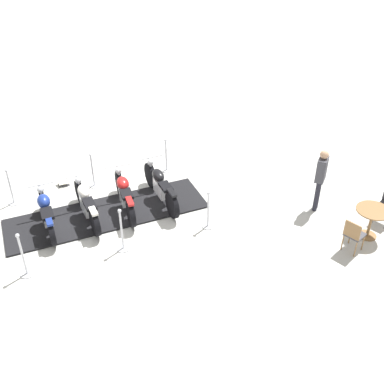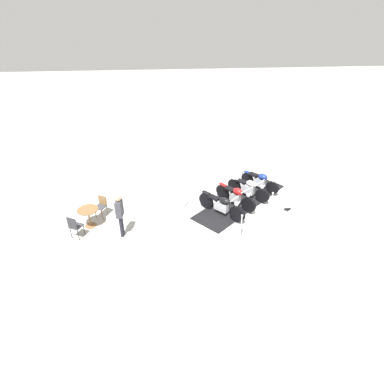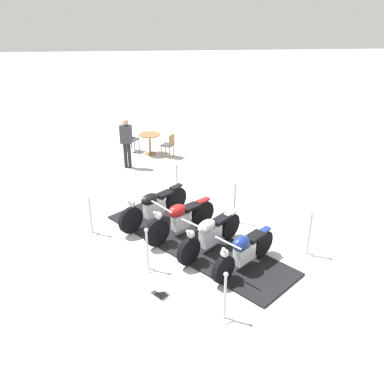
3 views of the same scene
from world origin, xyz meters
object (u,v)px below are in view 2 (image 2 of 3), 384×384
at_px(motorcycle_cream, 249,188).
at_px(stanchion_left_mid, 216,184).
at_px(motorcycle_black, 222,205).
at_px(stanchion_left_front, 184,201).
at_px(stanchion_right_front, 241,230).
at_px(bystander_person, 120,212).
at_px(motorcycle_navy, 260,181).
at_px(stanchion_right_rear, 295,188).
at_px(cafe_table, 88,213).
at_px(info_placard, 287,208).
at_px(cafe_chair_near_table, 75,226).
at_px(cafe_chair_across_table, 101,205).
at_px(stanchion_left_rear, 242,169).
at_px(stanchion_right_mid, 271,206).
at_px(motorcycle_maroon, 236,196).

height_order(motorcycle_cream, stanchion_left_mid, stanchion_left_mid).
height_order(motorcycle_black, stanchion_left_front, motorcycle_black).
relative_size(stanchion_right_front, bystander_person, 0.60).
xyz_separation_m(motorcycle_navy, stanchion_right_front, (3.54, -1.83, -0.16)).
height_order(stanchion_right_rear, cafe_table, stanchion_right_rear).
xyz_separation_m(info_placard, cafe_table, (0.29, -8.33, 0.52)).
xyz_separation_m(motorcycle_cream, stanchion_left_front, (0.63, -3.04, -0.13)).
xyz_separation_m(stanchion_right_front, stanchion_left_front, (-2.25, -1.97, 0.03)).
height_order(motorcycle_navy, stanchion_right_front, stanchion_right_front).
relative_size(cafe_chair_near_table, cafe_chair_across_table, 1.10).
xyz_separation_m(motorcycle_cream, cafe_table, (1.49, -6.88, 0.09)).
bearing_deg(stanchion_left_front, motorcycle_cream, 101.72).
relative_size(stanchion_left_rear, bystander_person, 0.65).
xyz_separation_m(motorcycle_navy, cafe_chair_across_table, (1.42, -7.25, 0.02)).
height_order(stanchion_right_mid, cafe_chair_near_table, stanchion_right_mid).
relative_size(motorcycle_maroon, stanchion_right_rear, 1.70).
bearing_deg(stanchion_left_rear, stanchion_right_rear, 41.08).
bearing_deg(motorcycle_black, stanchion_right_rear, 66.92).
relative_size(stanchion_left_front, info_placard, 2.72).
bearing_deg(stanchion_right_rear, info_placard, -33.45).
bearing_deg(stanchion_left_rear, cafe_chair_near_table, -59.19).
bearing_deg(stanchion_left_front, cafe_chair_across_table, -87.74).
bearing_deg(cafe_chair_near_table, cafe_chair_across_table, -0.56).
relative_size(stanchion_left_front, cafe_table, 1.30).
bearing_deg(stanchion_right_rear, stanchion_right_front, -48.92).
relative_size(motorcycle_maroon, cafe_chair_across_table, 2.06).
height_order(stanchion_left_rear, stanchion_left_front, stanchion_left_rear).
distance_m(motorcycle_cream, bystander_person, 6.01).
distance_m(motorcycle_cream, motorcycle_navy, 1.00).
relative_size(stanchion_right_mid, cafe_chair_across_table, 1.21).
bearing_deg(motorcycle_cream, stanchion_left_front, -121.79).
bearing_deg(stanchion_left_front, motorcycle_black, 66.05).
bearing_deg(motorcycle_black, cafe_chair_near_table, -123.61).
bearing_deg(motorcycle_navy, stanchion_left_mid, -135.67).
distance_m(motorcycle_maroon, cafe_chair_near_table, 6.68).
bearing_deg(motorcycle_black, stanchion_right_front, -27.46).
bearing_deg(stanchion_left_mid, cafe_chair_across_table, -72.78).
relative_size(stanchion_right_rear, info_placard, 2.75).
xyz_separation_m(stanchion_left_rear, cafe_table, (3.76, -7.16, 0.21)).
bearing_deg(bystander_person, info_placard, 15.16).
height_order(motorcycle_maroon, stanchion_right_rear, stanchion_right_rear).
xyz_separation_m(cafe_chair_near_table, cafe_chair_across_table, (-1.46, 0.76, -0.05)).
bearing_deg(stanchion_left_rear, motorcycle_maroon, -19.55).
height_order(stanchion_left_mid, stanchion_left_rear, stanchion_left_mid).
height_order(stanchion_left_rear, stanchion_right_rear, stanchion_left_rear).
distance_m(stanchion_left_mid, stanchion_right_rear, 3.72).
bearing_deg(stanchion_left_front, stanchion_left_mid, 131.08).
bearing_deg(stanchion_left_rear, bystander_person, -52.16).
bearing_deg(stanchion_left_front, cafe_table, -77.37).
xyz_separation_m(motorcycle_navy, stanchion_right_rear, (0.64, 1.50, -0.13)).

